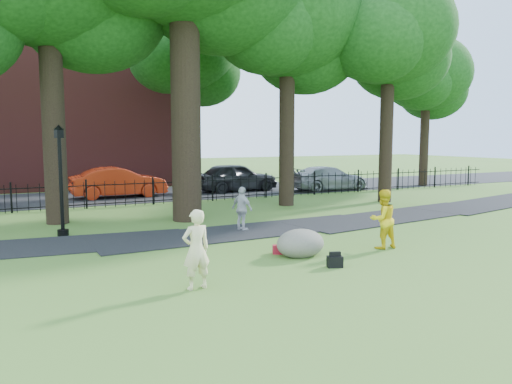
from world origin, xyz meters
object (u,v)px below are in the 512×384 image
woman (196,249)px  man (383,219)px  red_sedan (118,182)px  lamppost (61,182)px  boulder (300,241)px

woman → man: (6.06, 1.28, 0.00)m
woman → red_sedan: woman is taller
lamppost → red_sedan: lamppost is taller
boulder → lamppost: lamppost is taller
woman → man: bearing=-174.1°
man → woman: bearing=14.6°
red_sedan → lamppost: bearing=158.3°
boulder → lamppost: bearing=133.1°
man → boulder: size_ratio=1.26×
boulder → man: bearing=-5.5°
woman → boulder: size_ratio=1.25×
man → boulder: bearing=-2.8°
lamppost → red_sedan: bearing=46.6°
woman → red_sedan: size_ratio=0.35×
boulder → lamppost: (-5.41, 5.79, 1.35)m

